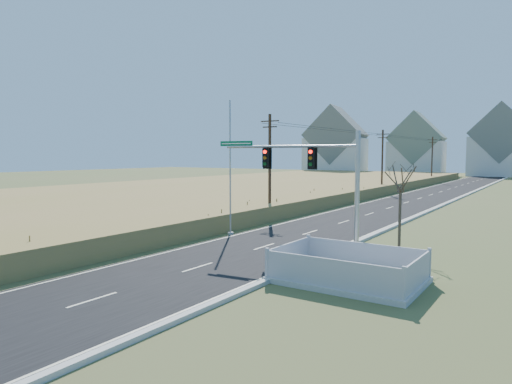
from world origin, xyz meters
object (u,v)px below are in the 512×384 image
Objects in this scene: traffic_signal_mast at (323,180)px; open_sign at (347,277)px; flagpole at (230,182)px; fence_enclosure at (348,276)px; bare_tree at (401,176)px.

traffic_signal_mast is 6.33m from open_sign.
open_sign is 0.06× the size of flagpole.
fence_enclosure is at bearing -30.07° from flagpole.
open_sign is (0.07, -0.29, 0.03)m from fence_enclosure.
flagpole reaches higher than fence_enclosure.
traffic_signal_mast reaches higher than bare_tree.
bare_tree reaches higher than open_sign.
traffic_signal_mast is at bearing -127.68° from bare_tree.
fence_enclosure is 13.49m from flagpole.
open_sign is 0.11× the size of bare_tree.
bare_tree is (0.00, 7.54, 4.04)m from fence_enclosure.
flagpole reaches higher than open_sign.
open_sign is at bearing -89.46° from bare_tree.
bare_tree is at bearing 5.04° from flagpole.
bare_tree is at bearing 89.93° from fence_enclosure.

